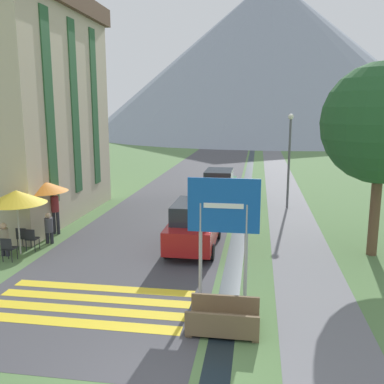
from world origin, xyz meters
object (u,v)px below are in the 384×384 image
object	(u,v)px
cafe_umbrella_front_yellow	(16,197)
tree_by_path	(382,124)
person_seated_far	(4,238)
hotel_building	(17,99)
person_seated_near	(49,226)
cafe_umbrella_middle_orange	(42,186)
cafe_chair_near_left	(23,236)
parked_car_near	(194,225)
person_standing_terrace	(55,209)
streetlamp	(289,153)
road_sign	(223,217)
parked_car_far	(219,185)
footbridge	(223,321)
cafe_chair_nearest	(8,247)
cafe_chair_near_right	(31,238)

from	to	relation	value
cafe_umbrella_front_yellow	tree_by_path	size ratio (longest dim) A/B	0.35
person_seated_far	hotel_building	bearing A→B (deg)	113.36
person_seated_far	person_seated_near	world-z (taller)	person_seated_near
cafe_umbrella_front_yellow	cafe_umbrella_middle_orange	world-z (taller)	cafe_umbrella_front_yellow
cafe_chair_near_left	tree_by_path	world-z (taller)	tree_by_path
parked_car_near	person_standing_terrace	distance (m)	6.11
streetlamp	parked_car_near	bearing A→B (deg)	-117.78
road_sign	parked_car_far	xyz separation A→B (m)	(-1.25, 12.56, -1.37)
footbridge	streetlamp	size ratio (longest dim) A/B	0.34
parked_car_far	hotel_building	bearing A→B (deg)	-151.82
parked_car_near	cafe_chair_near_left	world-z (taller)	parked_car_near
cafe_chair_near_left	person_seated_far	distance (m)	0.83
cafe_umbrella_front_yellow	cafe_chair_nearest	bearing A→B (deg)	-88.24
cafe_umbrella_front_yellow	road_sign	bearing A→B (deg)	-17.24
parked_car_near	tree_by_path	distance (m)	7.52
cafe_chair_near_left	hotel_building	bearing A→B (deg)	116.74
person_seated_near	tree_by_path	world-z (taller)	tree_by_path
parked_car_far	road_sign	bearing A→B (deg)	-84.32
streetlamp	road_sign	bearing A→B (deg)	-102.39
hotel_building	tree_by_path	xyz separation A→B (m)	(15.48, -3.41, -0.97)
footbridge	cafe_chair_nearest	world-z (taller)	cafe_chair_nearest
cafe_umbrella_middle_orange	cafe_umbrella_front_yellow	bearing A→B (deg)	-85.17
parked_car_near	cafe_chair_near_right	size ratio (longest dim) A/B	4.88
cafe_chair_near_right	tree_by_path	distance (m)	13.19
road_sign	person_seated_far	size ratio (longest dim) A/B	2.74
person_standing_terrace	streetlamp	bearing A→B (deg)	33.11
hotel_building	cafe_chair_nearest	distance (m)	8.47
cafe_chair_near_right	cafe_chair_near_left	bearing A→B (deg)	179.59
footbridge	cafe_umbrella_middle_orange	distance (m)	10.44
person_standing_terrace	tree_by_path	world-z (taller)	tree_by_path
road_sign	person_standing_terrace	bearing A→B (deg)	146.44
cafe_chair_nearest	tree_by_path	xyz separation A→B (m)	(12.63, 2.68, 4.19)
cafe_chair_near_right	cafe_umbrella_middle_orange	xyz separation A→B (m)	(-0.42, 1.79, 1.62)
hotel_building	person_standing_terrace	size ratio (longest dim) A/B	5.69
streetlamp	tree_by_path	bearing A→B (deg)	-70.41
cafe_chair_near_left	person_seated_far	xyz separation A→B (m)	(-0.25, -0.77, 0.17)
hotel_building	cafe_umbrella_middle_orange	distance (m)	5.41
footbridge	cafe_chair_nearest	distance (m)	8.52
cafe_chair_near_right	person_standing_terrace	xyz separation A→B (m)	(-0.10, 2.21, 0.56)
cafe_chair_near_right	cafe_umbrella_middle_orange	world-z (taller)	cafe_umbrella_middle_orange
hotel_building	person_seated_near	world-z (taller)	hotel_building
footbridge	person_seated_far	distance (m)	9.14
hotel_building	cafe_chair_near_left	size ratio (longest dim) A/B	12.34
person_seated_far	streetlamp	bearing A→B (deg)	41.71
person_seated_far	parked_car_near	bearing A→B (deg)	16.20
hotel_building	cafe_umbrella_front_yellow	size ratio (longest dim) A/B	4.43
hotel_building	tree_by_path	distance (m)	15.88
cafe_chair_near_right	cafe_umbrella_front_yellow	bearing A→B (deg)	-106.59
person_seated_far	person_standing_terrace	world-z (taller)	person_standing_terrace
parked_car_far	tree_by_path	xyz separation A→B (m)	(6.32, -8.31, 3.80)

